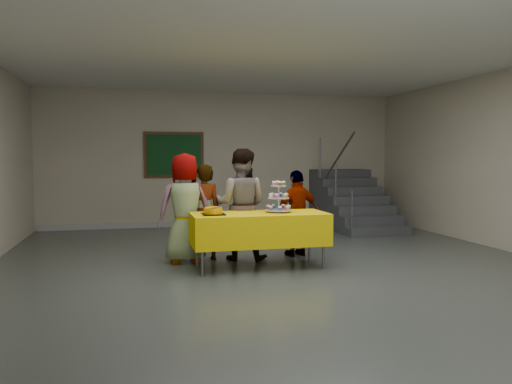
% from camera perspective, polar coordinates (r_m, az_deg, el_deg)
% --- Properties ---
extents(room_shell, '(10.00, 10.04, 3.02)m').
position_cam_1_polar(room_shell, '(6.48, 3.96, 9.18)').
color(room_shell, '#4C514C').
rests_on(room_shell, ground).
extents(bake_table, '(1.88, 0.78, 0.77)m').
position_cam_1_polar(bake_table, '(6.96, 0.39, -4.17)').
color(bake_table, '#595960').
rests_on(bake_table, ground).
extents(cupcake_stand, '(0.38, 0.38, 0.44)m').
position_cam_1_polar(cupcake_stand, '(7.03, 2.60, -0.90)').
color(cupcake_stand, silver).
rests_on(cupcake_stand, bake_table).
extents(bear_cake, '(0.32, 0.36, 0.12)m').
position_cam_1_polar(bear_cake, '(6.75, -4.91, -2.11)').
color(bear_cake, black).
rests_on(bear_cake, bake_table).
extents(schoolchild_a, '(0.80, 0.54, 1.61)m').
position_cam_1_polar(schoolchild_a, '(7.37, -8.10, -1.82)').
color(schoolchild_a, slate).
rests_on(schoolchild_a, ground).
extents(schoolchild_b, '(0.55, 0.39, 1.44)m').
position_cam_1_polar(schoolchild_b, '(7.50, -6.00, -2.33)').
color(schoolchild_b, slate).
rests_on(schoolchild_b, ground).
extents(schoolchild_c, '(0.99, 0.89, 1.67)m').
position_cam_1_polar(schoolchild_c, '(7.49, -1.76, -1.43)').
color(schoolchild_c, slate).
rests_on(schoolchild_c, ground).
extents(schoolchild_d, '(0.84, 0.51, 1.34)m').
position_cam_1_polar(schoolchild_d, '(7.80, 4.77, -2.44)').
color(schoolchild_d, slate).
rests_on(schoolchild_d, ground).
extents(staircase, '(1.30, 2.40, 2.04)m').
position_cam_1_polar(staircase, '(11.31, 10.64, -1.43)').
color(staircase, '#424447').
rests_on(staircase, ground).
extents(noticeboard, '(1.30, 0.05, 1.00)m').
position_cam_1_polar(noticeboard, '(11.12, -9.34, 4.23)').
color(noticeboard, '#472B16').
rests_on(noticeboard, ground).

